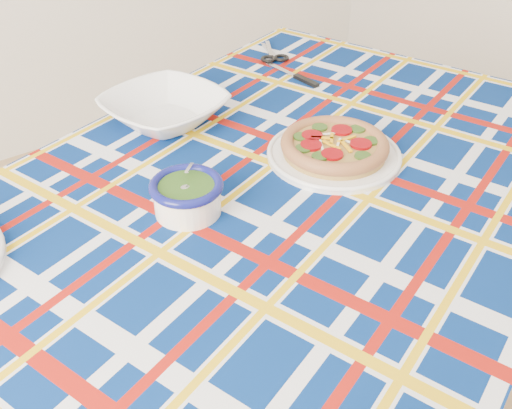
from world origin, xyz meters
TOP-DOWN VIEW (x-y plane):
  - dining_table at (-0.00, 0.25)m, footprint 1.77×1.40m
  - tablecloth at (-0.00, 0.25)m, footprint 1.81×1.43m
  - main_focaccia_plate at (0.18, 0.27)m, footprint 0.38×0.38m
  - pesto_bowl at (-0.16, 0.29)m, footprint 0.16×0.16m
  - serving_bowl at (-0.02, 0.62)m, footprint 0.31×0.31m
  - table_knife at (0.37, 0.68)m, footprint 0.02×0.21m
  - kitchen_scissors at (0.43, 0.81)m, footprint 0.15×0.20m

SIDE VIEW (x-z plane):
  - dining_table at x=0.00m, z-range 0.29..1.02m
  - tablecloth at x=0.00m, z-range 0.63..0.73m
  - table_knife at x=0.37m, z-range 0.73..0.74m
  - kitchen_scissors at x=0.43m, z-range 0.73..0.75m
  - main_focaccia_plate at x=0.18m, z-range 0.73..0.79m
  - serving_bowl at x=-0.02m, z-range 0.73..0.80m
  - pesto_bowl at x=-0.16m, z-range 0.73..0.81m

